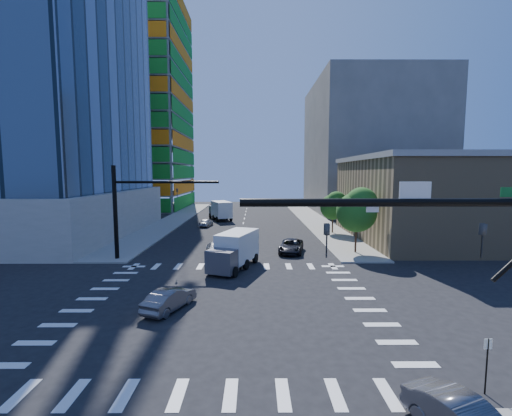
{
  "coord_description": "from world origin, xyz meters",
  "views": [
    {
      "loc": [
        1.92,
        -21.22,
        8.38
      ],
      "look_at": [
        2.04,
        8.0,
        5.42
      ],
      "focal_mm": 24.0,
      "sensor_mm": 36.0,
      "label": 1
    }
  ],
  "objects": [
    {
      "name": "tree_north",
      "position": [
        12.93,
        25.9,
        3.99
      ],
      "size": [
        3.54,
        3.52,
        5.78
      ],
      "color": "#382316",
      "rests_on": "sidewalk_ne"
    },
    {
      "name": "box_truck_far",
      "position": [
        -4.39,
        40.4,
        1.51
      ],
      "size": [
        4.92,
        7.05,
        3.4
      ],
      "rotation": [
        0.0,
        0.0,
        3.51
      ],
      "color": "black",
      "rests_on": "ground"
    },
    {
      "name": "sidewalk_nw",
      "position": [
        -12.5,
        40.0,
        0.07
      ],
      "size": [
        5.0,
        60.0,
        0.15
      ],
      "primitive_type": "cube",
      "color": "gray",
      "rests_on": "ground"
    },
    {
      "name": "ground",
      "position": [
        0.0,
        0.0,
        0.0
      ],
      "size": [
        160.0,
        160.0,
        0.0
      ],
      "primitive_type": "plane",
      "color": "black",
      "rests_on": "ground"
    },
    {
      "name": "no_parking_sign",
      "position": [
        10.7,
        -9.0,
        1.38
      ],
      "size": [
        0.3,
        0.06,
        2.2
      ],
      "color": "black",
      "rests_on": "ground"
    },
    {
      "name": "car_sb_near",
      "position": [
        -2.16,
        13.87,
        0.65
      ],
      "size": [
        2.63,
        4.77,
        1.31
      ],
      "primitive_type": "imported",
      "rotation": [
        0.0,
        0.0,
        3.33
      ],
      "color": "#BABABA",
      "rests_on": "ground"
    },
    {
      "name": "road_markings",
      "position": [
        0.0,
        0.0,
        0.01
      ],
      "size": [
        20.0,
        20.0,
        0.01
      ],
      "primitive_type": "cube",
      "color": "silver",
      "rests_on": "ground"
    },
    {
      "name": "sidewalk_ne",
      "position": [
        12.5,
        40.0,
        0.07
      ],
      "size": [
        5.0,
        60.0,
        0.15
      ],
      "primitive_type": "cube",
      "color": "gray",
      "rests_on": "ground"
    },
    {
      "name": "commercial_building",
      "position": [
        25.0,
        22.0,
        5.31
      ],
      "size": [
        20.5,
        22.5,
        10.6
      ],
      "color": "#947D56",
      "rests_on": "ground"
    },
    {
      "name": "tree_south",
      "position": [
        12.63,
        13.9,
        4.69
      ],
      "size": [
        4.16,
        4.16,
        6.82
      ],
      "color": "#382316",
      "rests_on": "sidewalk_ne"
    },
    {
      "name": "construction_building",
      "position": [
        -27.41,
        61.93,
        24.61
      ],
      "size": [
        25.16,
        34.5,
        70.6
      ],
      "color": "gray",
      "rests_on": "ground"
    },
    {
      "name": "signal_mast_nw",
      "position": [
        -10.0,
        11.5,
        5.49
      ],
      "size": [
        10.2,
        0.4,
        9.0
      ],
      "color": "black",
      "rests_on": "sidewalk_nw"
    },
    {
      "name": "car_sb_cross",
      "position": [
        -3.34,
        -0.8,
        0.66
      ],
      "size": [
        2.81,
        4.25,
        1.32
      ],
      "primitive_type": "imported",
      "rotation": [
        0.0,
        0.0,
        2.76
      ],
      "color": "#515056",
      "rests_on": "ground"
    },
    {
      "name": "bg_building_ne",
      "position": [
        27.0,
        55.0,
        14.0
      ],
      "size": [
        24.0,
        30.0,
        28.0
      ],
      "primitive_type": "cube",
      "color": "#615C57",
      "rests_on": "ground"
    },
    {
      "name": "box_truck_near",
      "position": [
        0.03,
        8.27,
        1.39
      ],
      "size": [
        4.48,
        6.52,
        3.15
      ],
      "rotation": [
        0.0,
        0.0,
        -0.35
      ],
      "color": "black",
      "rests_on": "ground"
    },
    {
      "name": "car_sb_mid",
      "position": [
        -5.77,
        32.52,
        0.64
      ],
      "size": [
        2.08,
        3.92,
        1.27
      ],
      "primitive_type": "imported",
      "rotation": [
        0.0,
        0.0,
        2.98
      ],
      "color": "#ACAEB4",
      "rests_on": "ground"
    },
    {
      "name": "car_nb_far",
      "position": [
        5.8,
        14.44,
        0.7
      ],
      "size": [
        3.28,
        5.4,
        1.4
      ],
      "primitive_type": "imported",
      "rotation": [
        0.0,
        0.0,
        -0.2
      ],
      "color": "black",
      "rests_on": "ground"
    }
  ]
}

